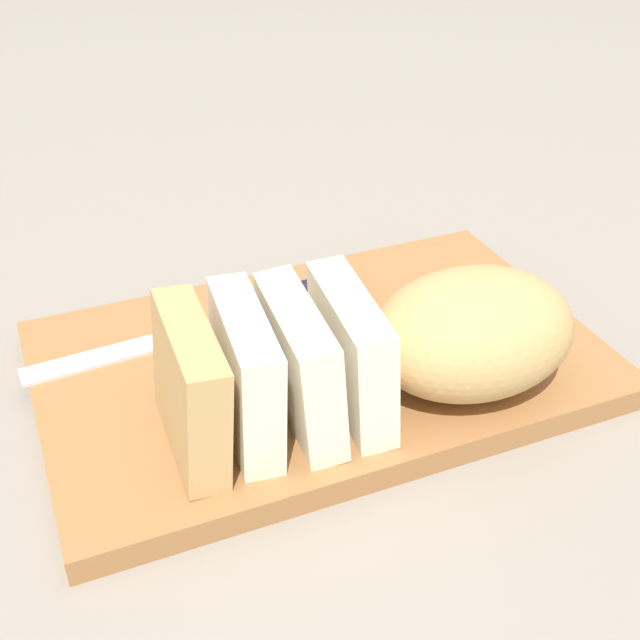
# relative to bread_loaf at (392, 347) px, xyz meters

# --- Properties ---
(ground_plane) EXTENTS (3.00, 3.00, 0.00)m
(ground_plane) POSITION_rel_bread_loaf_xyz_m (0.02, -0.07, -0.06)
(ground_plane) COLOR gray
(cutting_board) EXTENTS (0.44, 0.29, 0.02)m
(cutting_board) POSITION_rel_bread_loaf_xyz_m (0.02, -0.07, -0.05)
(cutting_board) COLOR #9E6B3D
(cutting_board) RESTS_ON ground_plane
(bread_loaf) EXTENTS (0.30, 0.14, 0.09)m
(bread_loaf) POSITION_rel_bread_loaf_xyz_m (0.00, 0.00, 0.00)
(bread_loaf) COLOR tan
(bread_loaf) RESTS_ON cutting_board
(bread_knife) EXTENTS (0.28, 0.03, 0.02)m
(bread_knife) POSITION_rel_bread_loaf_xyz_m (0.03, -0.14, -0.04)
(bread_knife) COLOR silver
(bread_knife) RESTS_ON cutting_board
(crumb_near_knife) EXTENTS (0.01, 0.01, 0.01)m
(crumb_near_knife) POSITION_rel_bread_loaf_xyz_m (0.01, -0.05, -0.04)
(crumb_near_knife) COLOR tan
(crumb_near_knife) RESTS_ON cutting_board
(crumb_near_loaf) EXTENTS (0.01, 0.01, 0.01)m
(crumb_near_loaf) POSITION_rel_bread_loaf_xyz_m (-0.03, -0.13, -0.04)
(crumb_near_loaf) COLOR tan
(crumb_near_loaf) RESTS_ON cutting_board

